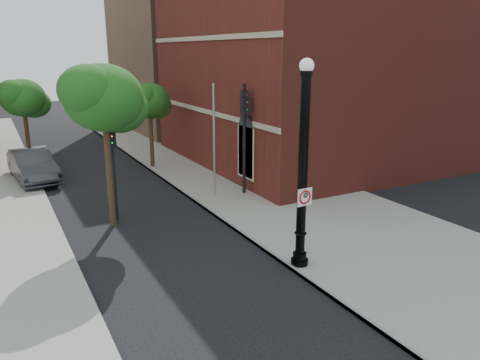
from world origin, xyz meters
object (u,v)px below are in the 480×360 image
no_parking_sign (305,197)px  traffic_signal_right (244,121)px  lamppost (303,177)px  traffic_signal_left (112,153)px  parked_car (33,166)px

no_parking_sign → traffic_signal_right: 8.37m
lamppost → traffic_signal_left: size_ratio=1.57×
lamppost → parked_car: bearing=113.0°
no_parking_sign → traffic_signal_left: bearing=114.5°
parked_car → traffic_signal_left: 8.78m
lamppost → traffic_signal_right: size_ratio=1.23×
lamppost → no_parking_sign: lamppost is taller
no_parking_sign → traffic_signal_right: size_ratio=0.11×
lamppost → traffic_signal_left: 8.38m
lamppost → traffic_signal_right: 8.14m
parked_car → traffic_signal_left: size_ratio=1.23×
no_parking_sign → traffic_signal_left: 8.53m
lamppost → no_parking_sign: 0.62m
no_parking_sign → traffic_signal_right: bearing=69.9°
lamppost → traffic_signal_left: (-4.13, 7.30, -0.22)m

